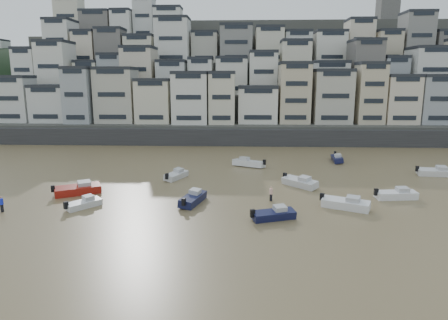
{
  "coord_description": "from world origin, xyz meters",
  "views": [
    {
      "loc": [
        7.83,
        -19.2,
        14.2
      ],
      "look_at": [
        5.65,
        30.0,
        4.0
      ],
      "focal_mm": 32.0,
      "sensor_mm": 36.0,
      "label": 1
    }
  ],
  "objects_px": {
    "boat_j": "(84,203)",
    "person_blue": "(2,204)",
    "boat_a": "(274,213)",
    "boat_i": "(337,158)",
    "boat_b": "(346,202)",
    "boat_c": "(193,197)",
    "boat_k": "(78,188)",
    "boat_h": "(249,162)",
    "boat_d": "(396,193)",
    "person_pink": "(271,194)",
    "boat_e": "(300,181)",
    "boat_f": "(176,174)",
    "boat_g": "(436,171)"
  },
  "relations": [
    {
      "from": "boat_h",
      "to": "boat_j",
      "type": "distance_m",
      "value": 28.74
    },
    {
      "from": "boat_j",
      "to": "person_blue",
      "type": "xyz_separation_m",
      "value": [
        -8.29,
        -1.7,
        0.28
      ]
    },
    {
      "from": "boat_c",
      "to": "boat_h",
      "type": "bearing_deg",
      "value": -3.64
    },
    {
      "from": "boat_b",
      "to": "boat_d",
      "type": "distance_m",
      "value": 8.01
    },
    {
      "from": "boat_b",
      "to": "boat_c",
      "type": "relative_size",
      "value": 1.02
    },
    {
      "from": "boat_e",
      "to": "boat_i",
      "type": "xyz_separation_m",
      "value": [
        8.68,
        16.48,
        -0.06
      ]
    },
    {
      "from": "boat_h",
      "to": "person_pink",
      "type": "xyz_separation_m",
      "value": [
        2.29,
        -18.35,
        0.08
      ]
    },
    {
      "from": "boat_d",
      "to": "boat_j",
      "type": "bearing_deg",
      "value": -179.27
    },
    {
      "from": "boat_i",
      "to": "boat_j",
      "type": "xyz_separation_m",
      "value": [
        -33.88,
        -26.39,
        -0.1
      ]
    },
    {
      "from": "boat_j",
      "to": "boat_e",
      "type": "bearing_deg",
      "value": -29.61
    },
    {
      "from": "boat_i",
      "to": "boat_k",
      "type": "relative_size",
      "value": 0.86
    },
    {
      "from": "boat_j",
      "to": "boat_b",
      "type": "bearing_deg",
      "value": -49.19
    },
    {
      "from": "boat_d",
      "to": "boat_h",
      "type": "bearing_deg",
      "value": 128.46
    },
    {
      "from": "boat_b",
      "to": "person_blue",
      "type": "height_order",
      "value": "person_blue"
    },
    {
      "from": "boat_a",
      "to": "boat_c",
      "type": "xyz_separation_m",
      "value": [
        -8.88,
        4.94,
        0.08
      ]
    },
    {
      "from": "boat_b",
      "to": "boat_j",
      "type": "relative_size",
      "value": 1.29
    },
    {
      "from": "boat_i",
      "to": "boat_j",
      "type": "distance_m",
      "value": 42.95
    },
    {
      "from": "boat_b",
      "to": "boat_k",
      "type": "bearing_deg",
      "value": -161.99
    },
    {
      "from": "boat_c",
      "to": "boat_i",
      "type": "xyz_separation_m",
      "value": [
        21.98,
        24.25,
        -0.05
      ]
    },
    {
      "from": "boat_d",
      "to": "boat_c",
      "type": "bearing_deg",
      "value": 179.54
    },
    {
      "from": "boat_d",
      "to": "boat_i",
      "type": "height_order",
      "value": "boat_d"
    },
    {
      "from": "boat_b",
      "to": "boat_h",
      "type": "bearing_deg",
      "value": 141.63
    },
    {
      "from": "boat_c",
      "to": "boat_j",
      "type": "distance_m",
      "value": 12.1
    },
    {
      "from": "person_blue",
      "to": "boat_f",
      "type": "bearing_deg",
      "value": 42.44
    },
    {
      "from": "boat_c",
      "to": "boat_a",
      "type": "bearing_deg",
      "value": -103.86
    },
    {
      "from": "boat_g",
      "to": "person_blue",
      "type": "bearing_deg",
      "value": -154.09
    },
    {
      "from": "boat_a",
      "to": "boat_d",
      "type": "relative_size",
      "value": 0.93
    },
    {
      "from": "boat_a",
      "to": "boat_e",
      "type": "bearing_deg",
      "value": 51.2
    },
    {
      "from": "person_pink",
      "to": "boat_k",
      "type": "bearing_deg",
      "value": 176.24
    },
    {
      "from": "boat_c",
      "to": "boat_k",
      "type": "distance_m",
      "value": 14.94
    },
    {
      "from": "boat_c",
      "to": "boat_k",
      "type": "xyz_separation_m",
      "value": [
        -14.65,
        2.92,
        0.06
      ]
    },
    {
      "from": "boat_h",
      "to": "boat_k",
      "type": "relative_size",
      "value": 0.97
    },
    {
      "from": "boat_a",
      "to": "boat_d",
      "type": "bearing_deg",
      "value": 7.42
    },
    {
      "from": "boat_h",
      "to": "boat_b",
      "type": "bearing_deg",
      "value": 142.76
    },
    {
      "from": "boat_e",
      "to": "boat_j",
      "type": "height_order",
      "value": "boat_e"
    },
    {
      "from": "boat_e",
      "to": "boat_g",
      "type": "bearing_deg",
      "value": 65.07
    },
    {
      "from": "boat_a",
      "to": "boat_b",
      "type": "height_order",
      "value": "boat_b"
    },
    {
      "from": "boat_b",
      "to": "boat_e",
      "type": "xyz_separation_m",
      "value": [
        -3.75,
        8.96,
        -0.01
      ]
    },
    {
      "from": "boat_c",
      "to": "boat_f",
      "type": "relative_size",
      "value": 1.12
    },
    {
      "from": "boat_h",
      "to": "boat_j",
      "type": "xyz_separation_m",
      "value": [
        -18.66,
        -21.86,
        -0.2
      ]
    },
    {
      "from": "boat_f",
      "to": "person_pink",
      "type": "distance_m",
      "value": 16.13
    },
    {
      "from": "boat_b",
      "to": "boat_f",
      "type": "relative_size",
      "value": 1.14
    },
    {
      "from": "boat_a",
      "to": "boat_j",
      "type": "relative_size",
      "value": 1.13
    },
    {
      "from": "boat_f",
      "to": "person_pink",
      "type": "height_order",
      "value": "person_pink"
    },
    {
      "from": "boat_e",
      "to": "person_blue",
      "type": "height_order",
      "value": "person_blue"
    },
    {
      "from": "boat_e",
      "to": "boat_i",
      "type": "bearing_deg",
      "value": 109.24
    },
    {
      "from": "boat_c",
      "to": "person_blue",
      "type": "height_order",
      "value": "person_blue"
    },
    {
      "from": "boat_i",
      "to": "boat_k",
      "type": "distance_m",
      "value": 42.38
    },
    {
      "from": "boat_d",
      "to": "person_blue",
      "type": "relative_size",
      "value": 3.04
    },
    {
      "from": "boat_a",
      "to": "boat_i",
      "type": "height_order",
      "value": "boat_i"
    }
  ]
}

